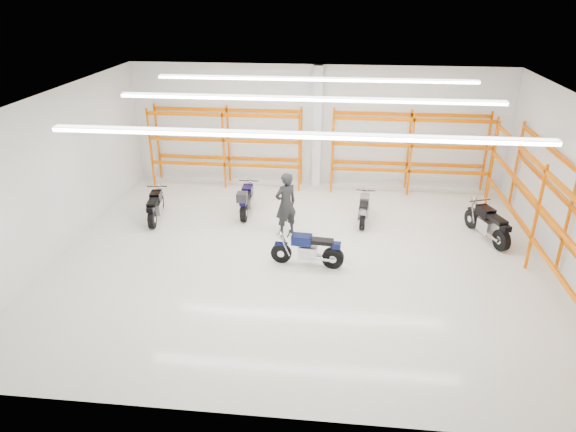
# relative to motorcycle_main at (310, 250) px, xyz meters

# --- Properties ---
(ground) EXTENTS (14.00, 14.00, 0.00)m
(ground) POSITION_rel_motorcycle_main_xyz_m (-0.20, 0.46, -0.47)
(ground) COLOR silver
(ground) RESTS_ON ground
(room_shell) EXTENTS (14.02, 12.02, 4.51)m
(room_shell) POSITION_rel_motorcycle_main_xyz_m (-0.20, 0.49, 2.81)
(room_shell) COLOR white
(room_shell) RESTS_ON ground
(motorcycle_main) EXTENTS (2.04, 0.68, 1.00)m
(motorcycle_main) POSITION_rel_motorcycle_main_xyz_m (0.00, 0.00, 0.00)
(motorcycle_main) COLOR black
(motorcycle_main) RESTS_ON ground
(motorcycle_back_a) EXTENTS (0.66, 2.01, 0.99)m
(motorcycle_back_a) POSITION_rel_motorcycle_main_xyz_m (-5.25, 2.44, -0.01)
(motorcycle_back_a) COLOR black
(motorcycle_back_a) RESTS_ON ground
(motorcycle_back_b) EXTENTS (0.67, 2.09, 1.08)m
(motorcycle_back_b) POSITION_rel_motorcycle_main_xyz_m (-2.37, 3.19, 0.05)
(motorcycle_back_b) COLOR black
(motorcycle_back_b) RESTS_ON ground
(motorcycle_back_c) EXTENTS (0.62, 1.86, 0.91)m
(motorcycle_back_c) POSITION_rel_motorcycle_main_xyz_m (1.53, 3.03, -0.04)
(motorcycle_back_c) COLOR black
(motorcycle_back_c) RESTS_ON ground
(motorcycle_back_d) EXTENTS (0.99, 2.09, 1.07)m
(motorcycle_back_d) POSITION_rel_motorcycle_main_xyz_m (5.24, 2.12, 0.03)
(motorcycle_back_d) COLOR black
(motorcycle_back_d) RESTS_ON ground
(standing_man) EXTENTS (0.88, 0.83, 2.01)m
(standing_man) POSITION_rel_motorcycle_main_xyz_m (-0.89, 1.87, 0.54)
(standing_man) COLOR black
(standing_man) RESTS_ON ground
(structural_column) EXTENTS (0.32, 0.32, 4.50)m
(structural_column) POSITION_rel_motorcycle_main_xyz_m (-0.20, 6.28, 1.78)
(structural_column) COLOR white
(structural_column) RESTS_ON ground
(pallet_racking_back_left) EXTENTS (5.67, 0.87, 3.00)m
(pallet_racking_back_left) POSITION_rel_motorcycle_main_xyz_m (-3.60, 5.94, 1.32)
(pallet_racking_back_left) COLOR #E55800
(pallet_racking_back_left) RESTS_ON ground
(pallet_racking_back_right) EXTENTS (5.67, 0.87, 3.00)m
(pallet_racking_back_right) POSITION_rel_motorcycle_main_xyz_m (3.20, 5.94, 1.32)
(pallet_racking_back_right) COLOR #E55800
(pallet_racking_back_right) RESTS_ON ground
(pallet_racking_side) EXTENTS (0.87, 9.07, 3.00)m
(pallet_racking_side) POSITION_rel_motorcycle_main_xyz_m (6.28, 0.46, 1.35)
(pallet_racking_side) COLOR #E55800
(pallet_racking_side) RESTS_ON ground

